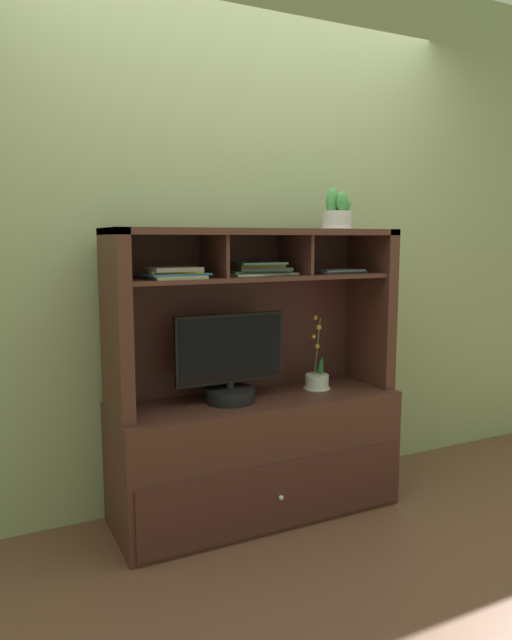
{
  "coord_description": "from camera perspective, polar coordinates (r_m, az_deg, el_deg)",
  "views": [
    {
      "loc": [
        -1.22,
        -2.49,
        1.36
      ],
      "look_at": [
        0.0,
        0.0,
        0.97
      ],
      "focal_mm": 32.67,
      "sensor_mm": 36.0,
      "label": 1
    }
  ],
  "objects": [
    {
      "name": "magazine_stack_centre",
      "position": [
        2.56,
        -8.01,
        4.59
      ],
      "size": [
        0.29,
        0.22,
        0.05
      ],
      "color": "gray",
      "rests_on": "media_console"
    },
    {
      "name": "floor_plane",
      "position": [
        3.09,
        0.0,
        -18.36
      ],
      "size": [
        6.0,
        6.0,
        0.02
      ],
      "primitive_type": "cube",
      "color": "brown",
      "rests_on": "ground"
    },
    {
      "name": "back_wall",
      "position": [
        3.02,
        -2.33,
        8.7
      ],
      "size": [
        6.0,
        0.02,
        2.8
      ],
      "primitive_type": "cube",
      "color": "#909D6E",
      "rests_on": "ground"
    },
    {
      "name": "media_console",
      "position": [
        2.93,
        -0.04,
        -10.53
      ],
      "size": [
        1.41,
        0.52,
        1.41
      ],
      "color": "#45251D",
      "rests_on": "ground"
    },
    {
      "name": "magazine_stack_left",
      "position": [
        2.79,
        0.23,
        5.04
      ],
      "size": [
        0.35,
        0.25,
        0.06
      ],
      "color": "beige",
      "rests_on": "media_console"
    },
    {
      "name": "potted_succulent",
      "position": [
        3.0,
        7.94,
        10.31
      ],
      "size": [
        0.17,
        0.17,
        0.2
      ],
      "color": "silver",
      "rests_on": "media_console"
    },
    {
      "name": "potted_orchid",
      "position": [
        3.03,
        5.99,
        -5.76
      ],
      "size": [
        0.14,
        0.14,
        0.38
      ],
      "color": "silver",
      "rests_on": "media_console"
    },
    {
      "name": "magazine_stack_right",
      "position": [
        3.0,
        7.98,
        4.78
      ],
      "size": [
        0.27,
        0.17,
        0.02
      ],
      "color": "#342F43",
      "rests_on": "media_console"
    },
    {
      "name": "tv_monitor",
      "position": [
        2.75,
        -2.55,
        -4.56
      ],
      "size": [
        0.54,
        0.24,
        0.42
      ],
      "color": "black",
      "rests_on": "media_console"
    }
  ]
}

